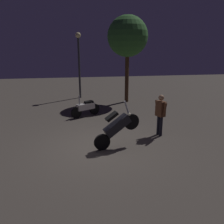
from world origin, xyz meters
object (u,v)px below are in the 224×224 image
object	(u,v)px
motorcycle_black_foreground	(117,127)
streetlamp_near	(79,56)
person_rider_beside	(160,112)
motorcycle_white_parked_left	(86,108)

from	to	relation	value
motorcycle_black_foreground	streetlamp_near	xyz separation A→B (m)	(-0.91, 8.59, 2.06)
person_rider_beside	streetlamp_near	size ratio (longest dim) A/B	0.38
motorcycle_white_parked_left	person_rider_beside	world-z (taller)	person_rider_beside
motorcycle_black_foreground	person_rider_beside	distance (m)	2.07
person_rider_beside	motorcycle_black_foreground	bearing A→B (deg)	5.83
motorcycle_black_foreground	motorcycle_white_parked_left	xyz separation A→B (m)	(-0.82, 3.98, -0.31)
motorcycle_black_foreground	streetlamp_near	world-z (taller)	streetlamp_near
motorcycle_black_foreground	streetlamp_near	size ratio (longest dim) A/B	0.38
motorcycle_black_foreground	person_rider_beside	bearing A→B (deg)	10.65
motorcycle_white_parked_left	streetlamp_near	size ratio (longest dim) A/B	0.34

